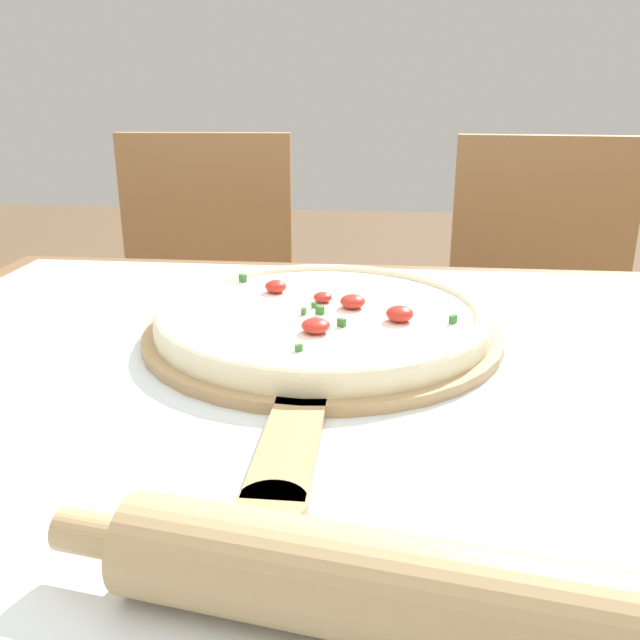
% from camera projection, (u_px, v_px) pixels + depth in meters
% --- Properties ---
extents(dining_table, '(1.15, 0.96, 0.73)m').
position_uv_depth(dining_table, '(342.00, 489.00, 0.68)').
color(dining_table, brown).
rests_on(dining_table, ground_plane).
extents(towel_cloth, '(1.07, 0.88, 0.00)m').
position_uv_depth(towel_cloth, '(343.00, 390.00, 0.65)').
color(towel_cloth, silver).
rests_on(towel_cloth, dining_table).
extents(pizza_peel, '(0.40, 0.57, 0.01)m').
position_uv_depth(pizza_peel, '(321.00, 336.00, 0.76)').
color(pizza_peel, tan).
rests_on(pizza_peel, towel_cloth).
extents(pizza, '(0.38, 0.38, 0.04)m').
position_uv_depth(pizza, '(323.00, 316.00, 0.77)').
color(pizza, beige).
rests_on(pizza, pizza_peel).
extents(rolling_pin, '(0.39, 0.11, 0.06)m').
position_uv_depth(rolling_pin, '(396.00, 590.00, 0.35)').
color(rolling_pin, tan).
rests_on(rolling_pin, towel_cloth).
extents(chair_left, '(0.43, 0.43, 0.91)m').
position_uv_depth(chair_left, '(204.00, 312.00, 1.50)').
color(chair_left, '#A37547').
rests_on(chair_left, ground_plane).
extents(chair_right, '(0.42, 0.42, 0.91)m').
position_uv_depth(chair_right, '(539.00, 324.00, 1.43)').
color(chair_right, '#A37547').
rests_on(chair_right, ground_plane).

